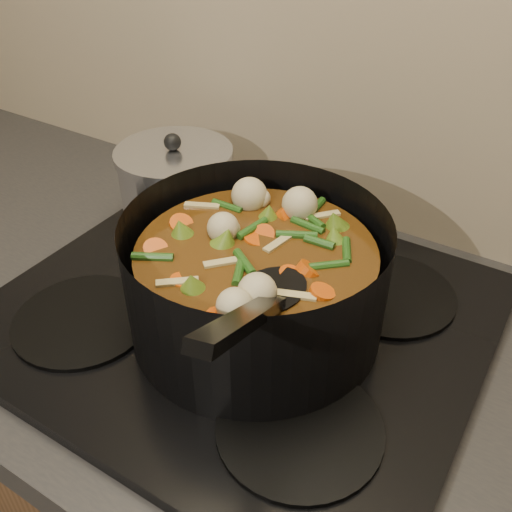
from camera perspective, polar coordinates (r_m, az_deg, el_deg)
The scene contains 4 objects.
counter at distance 1.14m, azimuth -1.16°, elevation -23.38°, with size 2.64×0.64×0.91m.
stovetop at distance 0.77m, azimuth -1.57°, elevation -5.70°, with size 0.62×0.54×0.03m.
stockpot at distance 0.69m, azimuth 0.01°, elevation -2.51°, with size 0.32×0.42×0.23m.
saucepan at distance 0.92m, azimuth -7.96°, elevation 7.03°, with size 0.18×0.18×0.15m.
Camera 1 is at (0.32, 1.45, 1.44)m, focal length 40.00 mm.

